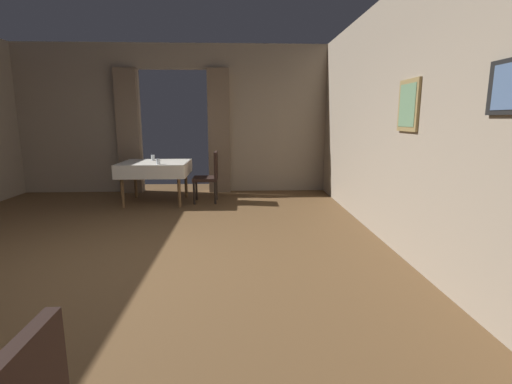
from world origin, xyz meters
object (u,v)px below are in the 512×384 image
chair_mid_right (210,174)px  glass_mid_a (158,161)px  dining_table_mid (155,167)px  glass_mid_b (153,158)px

chair_mid_right → glass_mid_a: 0.97m
dining_table_mid → glass_mid_a: (0.14, -0.39, 0.14)m
chair_mid_right → glass_mid_a: (-0.85, -0.37, 0.28)m
glass_mid_a → chair_mid_right: bearing=23.6°
dining_table_mid → glass_mid_b: glass_mid_b is taller
glass_mid_a → glass_mid_b: glass_mid_b is taller
chair_mid_right → glass_mid_a: bearing=-156.4°
glass_mid_b → chair_mid_right: bearing=-13.1°
dining_table_mid → glass_mid_a: 0.44m
glass_mid_a → glass_mid_b: 0.66m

